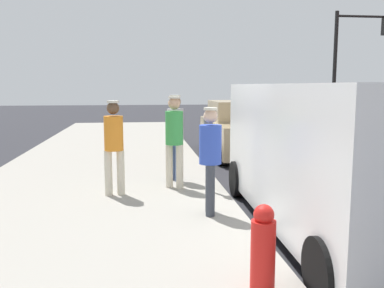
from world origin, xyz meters
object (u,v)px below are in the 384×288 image
(parked_sedan_behind, at_px, (239,131))
(traffic_light_corner, at_px, (354,52))
(pedestrian_in_green, at_px, (174,136))
(pedestrian_in_gray, at_px, (175,132))
(parking_meter_near, at_px, (208,137))
(parked_van, at_px, (333,153))
(pedestrian_in_blue, at_px, (210,154))
(pedestrian_in_orange, at_px, (114,142))
(fire_hydrant, at_px, (263,249))

(parked_sedan_behind, xyz_separation_m, traffic_light_corner, (-6.05, -4.63, 2.77))
(pedestrian_in_green, bearing_deg, pedestrian_in_gray, -96.66)
(parking_meter_near, distance_m, parked_van, 2.48)
(parking_meter_near, xyz_separation_m, parked_sedan_behind, (-1.78, -4.94, -0.43))
(parking_meter_near, relative_size, traffic_light_corner, 0.29)
(parking_meter_near, bearing_deg, parked_van, 127.22)
(pedestrian_in_blue, bearing_deg, pedestrian_in_green, -76.94)
(pedestrian_in_blue, relative_size, traffic_light_corner, 0.32)
(parking_meter_near, height_order, traffic_light_corner, traffic_light_corner)
(parking_meter_near, bearing_deg, parked_sedan_behind, -109.79)
(pedestrian_in_blue, bearing_deg, parking_meter_near, -97.86)
(pedestrian_in_green, bearing_deg, pedestrian_in_orange, 20.14)
(pedestrian_in_gray, relative_size, parked_sedan_behind, 0.40)
(pedestrian_in_blue, distance_m, parked_van, 1.78)
(pedestrian_in_orange, relative_size, fire_hydrant, 1.99)
(pedestrian_in_orange, bearing_deg, fire_hydrant, 112.94)
(pedestrian_in_orange, bearing_deg, parked_van, 149.63)
(pedestrian_in_orange, height_order, pedestrian_in_green, pedestrian_in_green)
(pedestrian_in_gray, xyz_separation_m, parked_sedan_behind, (-2.30, -3.98, -0.43))
(pedestrian_in_green, xyz_separation_m, traffic_light_corner, (-8.42, -9.24, 2.34))
(pedestrian_in_green, bearing_deg, parking_meter_near, 151.76)
(parking_meter_near, bearing_deg, traffic_light_corner, -129.28)
(fire_hydrant, bearing_deg, traffic_light_corner, -120.44)
(pedestrian_in_gray, xyz_separation_m, parked_van, (-2.03, 2.93, -0.02))
(pedestrian_in_blue, xyz_separation_m, pedestrian_in_orange, (1.52, -1.34, 0.04))
(pedestrian_in_orange, distance_m, traffic_light_corner, 13.78)
(pedestrian_in_gray, xyz_separation_m, pedestrian_in_green, (0.07, 0.63, -0.01))
(pedestrian_in_blue, relative_size, pedestrian_in_green, 0.93)
(pedestrian_in_gray, bearing_deg, pedestrian_in_green, 83.34)
(pedestrian_in_green, relative_size, traffic_light_corner, 0.34)
(traffic_light_corner, bearing_deg, parking_meter_near, 50.72)
(parked_sedan_behind, height_order, traffic_light_corner, traffic_light_corner)
(fire_hydrant, bearing_deg, pedestrian_in_orange, -67.06)
(pedestrian_in_gray, distance_m, pedestrian_in_green, 0.64)
(pedestrian_in_gray, bearing_deg, fire_hydrant, 95.02)
(pedestrian_in_green, bearing_deg, parked_van, 132.44)
(pedestrian_in_gray, distance_m, fire_hydrant, 4.93)
(pedestrian_in_gray, bearing_deg, pedestrian_in_blue, 97.93)
(parking_meter_near, distance_m, fire_hydrant, 3.97)
(pedestrian_in_blue, bearing_deg, traffic_light_corner, -126.12)
(parking_meter_near, relative_size, pedestrian_in_gray, 0.85)
(parked_sedan_behind, relative_size, traffic_light_corner, 0.85)
(parked_sedan_behind, xyz_separation_m, fire_hydrant, (1.88, 8.85, -0.18))
(pedestrian_in_gray, bearing_deg, parked_van, 124.67)
(fire_hydrant, bearing_deg, pedestrian_in_blue, -87.78)
(pedestrian_in_blue, distance_m, pedestrian_in_orange, 2.03)
(pedestrian_in_gray, xyz_separation_m, fire_hydrant, (-0.43, 4.88, -0.61))
(parking_meter_near, height_order, fire_hydrant, parking_meter_near)
(pedestrian_in_green, xyz_separation_m, fire_hydrant, (-0.50, 4.24, -0.61))
(pedestrian_in_blue, distance_m, traffic_light_corner, 13.82)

